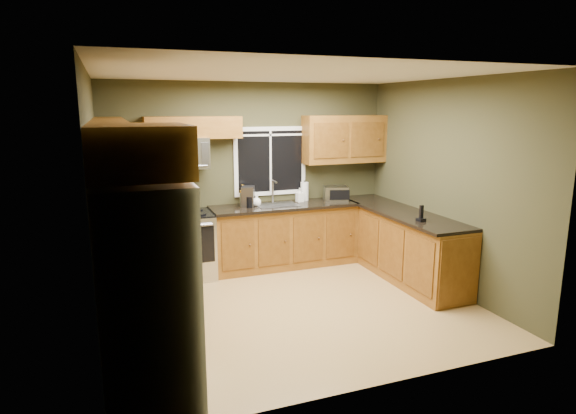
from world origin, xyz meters
TOP-DOWN VIEW (x-y plane):
  - floor at (0.00, 0.00)m, footprint 4.20×4.20m
  - ceiling at (0.00, 0.00)m, footprint 4.20×4.20m
  - back_wall at (0.00, 1.80)m, footprint 4.20×0.00m
  - front_wall at (0.00, -1.80)m, footprint 4.20×0.00m
  - left_wall at (-2.10, 0.00)m, footprint 0.00×3.60m
  - right_wall at (2.10, 0.00)m, footprint 0.00×3.60m
  - window at (0.30, 1.78)m, footprint 1.12×0.03m
  - base_cabinets_left at (-1.80, 0.48)m, footprint 0.60×2.65m
  - countertop_left at (-1.78, 0.48)m, footprint 0.65×2.65m
  - base_cabinets_back at (0.42, 1.50)m, footprint 2.17×0.60m
  - countertop_back at (0.42, 1.48)m, footprint 2.17×0.65m
  - base_cabinets_peninsula at (1.80, 0.54)m, footprint 0.60×2.52m
  - countertop_peninsula at (1.78, 0.55)m, footprint 0.65×2.50m
  - upper_cabinets_left at (-1.94, 0.48)m, footprint 0.33×2.65m
  - upper_cabinets_back_left at (-0.85, 1.64)m, footprint 1.30×0.33m
  - upper_cabinets_back_right at (1.45, 1.64)m, footprint 1.30×0.33m
  - upper_cabinet_over_fridge at (-1.74, -1.30)m, footprint 0.72×0.90m
  - refrigerator at (-1.74, -1.30)m, footprint 0.74×0.90m
  - range at (-1.05, 1.47)m, footprint 0.76×0.69m
  - microwave at (-1.05, 1.61)m, footprint 0.76×0.41m
  - sink at (0.30, 1.49)m, footprint 0.60×0.42m
  - toaster_oven at (1.25, 1.49)m, footprint 0.41×0.36m
  - coffee_maker at (-0.12, 1.52)m, footprint 0.24×0.28m
  - kettle at (-0.18, 1.55)m, footprint 0.16×0.16m
  - paper_towel_roll at (0.81, 1.67)m, footprint 0.15×0.15m
  - soap_bottle_a at (-0.15, 1.70)m, footprint 0.15×0.15m
  - soap_bottle_b at (0.70, 1.59)m, footprint 0.11×0.11m
  - soap_bottle_c at (0.00, 1.52)m, footprint 0.16×0.16m
  - cordless_phone at (1.66, -0.11)m, footprint 0.10×0.10m

SIDE VIEW (x-z plane):
  - floor at x=0.00m, z-range 0.00..0.00m
  - base_cabinets_peninsula at x=1.80m, z-range 0.00..0.90m
  - base_cabinets_left at x=-1.80m, z-range 0.00..0.90m
  - base_cabinets_back at x=0.42m, z-range 0.00..0.90m
  - range at x=-1.05m, z-range 0.00..0.94m
  - refrigerator at x=-1.74m, z-range 0.00..1.80m
  - countertop_left at x=-1.78m, z-range 0.90..0.94m
  - countertop_back at x=0.42m, z-range 0.90..0.94m
  - countertop_peninsula at x=1.78m, z-range 0.90..0.94m
  - sink at x=0.30m, z-range 0.77..1.13m
  - cordless_phone at x=1.66m, z-range 0.90..1.11m
  - soap_bottle_c at x=0.00m, z-range 0.94..1.11m
  - soap_bottle_b at x=0.70m, z-range 0.94..1.15m
  - kettle at x=-0.18m, z-range 0.93..1.17m
  - toaster_oven at x=1.25m, z-range 0.94..1.16m
  - coffee_maker at x=-0.12m, z-range 0.93..1.22m
  - paper_towel_roll at x=0.81m, z-range 0.93..1.24m
  - soap_bottle_a at x=-0.15m, z-range 0.94..1.23m
  - back_wall at x=0.00m, z-range -0.75..3.45m
  - front_wall at x=0.00m, z-range -0.75..3.45m
  - left_wall at x=-2.10m, z-range -0.45..3.15m
  - right_wall at x=2.10m, z-range -0.45..3.15m
  - window at x=0.30m, z-range 1.04..2.06m
  - microwave at x=-1.05m, z-range 1.52..1.94m
  - upper_cabinets_left at x=-1.94m, z-range 1.50..2.22m
  - upper_cabinets_back_right at x=1.45m, z-range 1.50..2.22m
  - upper_cabinet_over_fridge at x=-1.74m, z-range 1.84..2.22m
  - upper_cabinets_back_left at x=-0.85m, z-range 1.92..2.22m
  - ceiling at x=0.00m, z-range 2.70..2.70m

